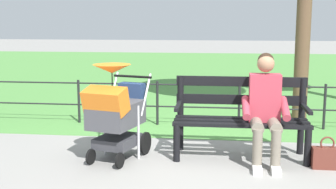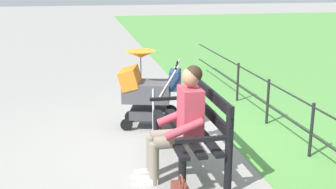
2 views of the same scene
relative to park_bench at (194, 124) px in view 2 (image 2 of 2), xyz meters
The scene contains 5 objects.
ground_plane 0.80m from the park_bench, 10.92° to the left, with size 60.00×60.00×0.00m, color gray.
park_bench is the anchor object (origin of this frame).
person_on_bench 0.38m from the park_bench, 140.21° to the left, with size 0.53×0.74×1.28m.
stroller 1.51m from the park_bench, 12.78° to the left, with size 0.71×0.98×1.15m.
park_fence 1.50m from the park_bench, 86.45° to the right, with size 8.96×0.04×0.70m.
Camera 2 is at (-5.12, 1.12, 2.17)m, focal length 45.60 mm.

